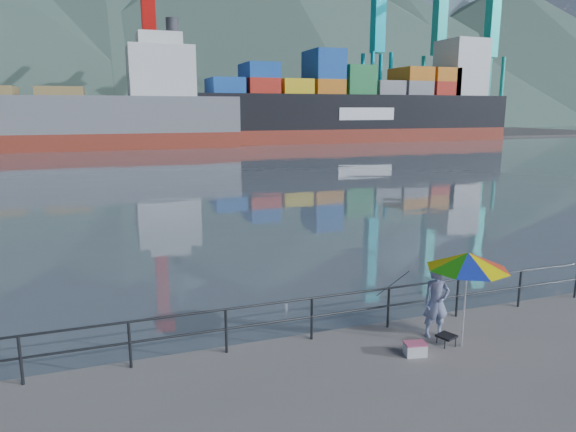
% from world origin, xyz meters
% --- Properties ---
extents(harbor_water, '(500.00, 280.00, 0.00)m').
position_xyz_m(harbor_water, '(0.00, 130.00, 0.00)').
color(harbor_water, slate).
rests_on(harbor_water, ground).
extents(far_dock, '(200.00, 40.00, 0.40)m').
position_xyz_m(far_dock, '(10.00, 93.00, 0.00)').
color(far_dock, '#514F4C').
rests_on(far_dock, ground).
extents(guardrail, '(22.00, 0.06, 1.03)m').
position_xyz_m(guardrail, '(0.00, 1.70, 0.52)').
color(guardrail, '#2D3033').
rests_on(guardrail, ground).
extents(mountains, '(600.00, 332.80, 80.00)m').
position_xyz_m(mountains, '(38.82, 207.75, 35.55)').
color(mountains, '#385147').
rests_on(mountains, ground).
extents(port_cranes, '(116.00, 28.00, 38.40)m').
position_xyz_m(port_cranes, '(31.00, 84.00, 16.00)').
color(port_cranes, '#B13220').
rests_on(port_cranes, ground).
extents(container_stacks, '(58.00, 8.40, 7.80)m').
position_xyz_m(container_stacks, '(36.54, 93.92, 2.89)').
color(container_stacks, gray).
rests_on(container_stacks, ground).
extents(fisherman, '(0.68, 0.51, 1.68)m').
position_xyz_m(fisherman, '(3.77, 0.89, 0.84)').
color(fisherman, navy).
rests_on(fisherman, ground).
extents(beach_umbrella, '(2.00, 2.00, 2.18)m').
position_xyz_m(beach_umbrella, '(4.05, 0.26, 1.99)').
color(beach_umbrella, white).
rests_on(beach_umbrella, ground).
extents(folding_stool, '(0.47, 0.47, 0.24)m').
position_xyz_m(folding_stool, '(3.74, 0.41, 0.13)').
color(folding_stool, black).
rests_on(folding_stool, ground).
extents(cooler_bag, '(0.50, 0.38, 0.26)m').
position_xyz_m(cooler_bag, '(2.81, 0.22, 0.13)').
color(cooler_bag, silver).
rests_on(cooler_bag, ground).
extents(fishing_rod, '(0.22, 1.82, 1.29)m').
position_xyz_m(fishing_rod, '(3.35, 2.16, 0.00)').
color(fishing_rod, black).
rests_on(fishing_rod, ground).
extents(bulk_carrier, '(58.17, 10.07, 14.50)m').
position_xyz_m(bulk_carrier, '(-11.61, 69.86, 4.03)').
color(bulk_carrier, maroon).
rests_on(bulk_carrier, ground).
extents(container_ship, '(56.65, 9.44, 18.10)m').
position_xyz_m(container_ship, '(39.40, 72.90, 5.86)').
color(container_ship, maroon).
rests_on(container_ship, ground).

